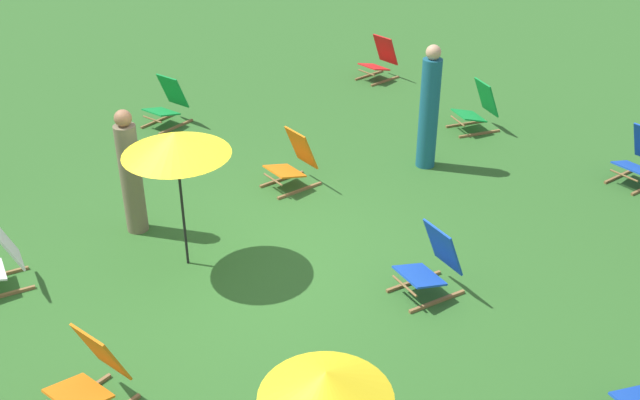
{
  "coord_description": "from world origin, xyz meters",
  "views": [
    {
      "loc": [
        6.47,
        -3.76,
        5.08
      ],
      "look_at": [
        0.0,
        1.2,
        0.5
      ],
      "focal_mm": 41.86,
      "sensor_mm": 36.0,
      "label": 1
    }
  ],
  "objects_px": {
    "deckchair_11": "(91,376)",
    "person_1": "(131,174)",
    "deckchair_3": "(478,109)",
    "deckchair_4": "(167,103)",
    "deckchair_0": "(380,60)",
    "person_0": "(429,110)",
    "deckchair_2": "(293,162)",
    "deckchair_5": "(431,264)",
    "umbrella_2": "(326,385)",
    "umbrella_0": "(176,143)"
  },
  "relations": [
    {
      "from": "umbrella_2",
      "to": "deckchair_11",
      "type": "bearing_deg",
      "value": -160.11
    },
    {
      "from": "deckchair_4",
      "to": "person_0",
      "type": "xyz_separation_m",
      "value": [
        3.78,
        2.34,
        0.53
      ]
    },
    {
      "from": "umbrella_0",
      "to": "person_0",
      "type": "xyz_separation_m",
      "value": [
        -0.15,
        4.14,
        -0.69
      ]
    },
    {
      "from": "deckchair_4",
      "to": "umbrella_0",
      "type": "distance_m",
      "value": 4.49
    },
    {
      "from": "person_0",
      "to": "deckchair_0",
      "type": "bearing_deg",
      "value": -54.85
    },
    {
      "from": "umbrella_0",
      "to": "person_1",
      "type": "distance_m",
      "value": 1.35
    },
    {
      "from": "umbrella_0",
      "to": "umbrella_2",
      "type": "relative_size",
      "value": 1.05
    },
    {
      "from": "umbrella_2",
      "to": "person_0",
      "type": "xyz_separation_m",
      "value": [
        -4.11,
        5.11,
        -0.63
      ]
    },
    {
      "from": "deckchair_5",
      "to": "deckchair_11",
      "type": "relative_size",
      "value": 0.98
    },
    {
      "from": "deckchair_11",
      "to": "person_0",
      "type": "xyz_separation_m",
      "value": [
        -1.74,
        5.96,
        0.53
      ]
    },
    {
      "from": "deckchair_11",
      "to": "deckchair_4",
      "type": "bearing_deg",
      "value": 132.45
    },
    {
      "from": "deckchair_5",
      "to": "person_0",
      "type": "relative_size",
      "value": 0.44
    },
    {
      "from": "deckchair_2",
      "to": "deckchair_3",
      "type": "distance_m",
      "value": 3.58
    },
    {
      "from": "deckchair_5",
      "to": "person_1",
      "type": "distance_m",
      "value": 3.88
    },
    {
      "from": "deckchair_0",
      "to": "deckchair_11",
      "type": "bearing_deg",
      "value": -61.6
    },
    {
      "from": "deckchair_5",
      "to": "umbrella_0",
      "type": "height_order",
      "value": "umbrella_0"
    },
    {
      "from": "deckchair_3",
      "to": "deckchair_4",
      "type": "xyz_separation_m",
      "value": [
        -3.33,
        -3.96,
        0.0
      ]
    },
    {
      "from": "deckchair_5",
      "to": "deckchair_4",
      "type": "bearing_deg",
      "value": -171.47
    },
    {
      "from": "deckchair_11",
      "to": "person_1",
      "type": "relative_size",
      "value": 0.51
    },
    {
      "from": "deckchair_3",
      "to": "person_1",
      "type": "distance_m",
      "value": 5.93
    },
    {
      "from": "umbrella_2",
      "to": "deckchair_2",
      "type": "bearing_deg",
      "value": 146.71
    },
    {
      "from": "deckchair_2",
      "to": "umbrella_0",
      "type": "distance_m",
      "value": 2.64
    },
    {
      "from": "deckchair_3",
      "to": "person_0",
      "type": "height_order",
      "value": "person_0"
    },
    {
      "from": "deckchair_2",
      "to": "deckchair_0",
      "type": "bearing_deg",
      "value": 123.2
    },
    {
      "from": "deckchair_2",
      "to": "person_0",
      "type": "xyz_separation_m",
      "value": [
        0.7,
        1.95,
        0.53
      ]
    },
    {
      "from": "deckchair_0",
      "to": "deckchair_4",
      "type": "height_order",
      "value": "same"
    },
    {
      "from": "deckchair_5",
      "to": "deckchair_2",
      "type": "bearing_deg",
      "value": -177.76
    },
    {
      "from": "deckchair_0",
      "to": "deckchair_3",
      "type": "bearing_deg",
      "value": -10.95
    },
    {
      "from": "deckchair_11",
      "to": "person_0",
      "type": "distance_m",
      "value": 6.23
    },
    {
      "from": "deckchair_5",
      "to": "person_0",
      "type": "height_order",
      "value": "person_0"
    },
    {
      "from": "deckchair_11",
      "to": "deckchair_5",
      "type": "bearing_deg",
      "value": 66.58
    },
    {
      "from": "person_0",
      "to": "deckchair_2",
      "type": "bearing_deg",
      "value": 46.47
    },
    {
      "from": "deckchair_11",
      "to": "umbrella_2",
      "type": "height_order",
      "value": "umbrella_2"
    },
    {
      "from": "deckchair_2",
      "to": "deckchair_3",
      "type": "bearing_deg",
      "value": 85.88
    },
    {
      "from": "deckchair_5",
      "to": "umbrella_2",
      "type": "bearing_deg",
      "value": -50.95
    },
    {
      "from": "deckchair_2",
      "to": "deckchair_11",
      "type": "relative_size",
      "value": 0.98
    },
    {
      "from": "deckchair_11",
      "to": "person_1",
      "type": "height_order",
      "value": "person_1"
    },
    {
      "from": "deckchair_3",
      "to": "deckchair_5",
      "type": "xyz_separation_m",
      "value": [
        2.79,
        -3.85,
        0.0
      ]
    },
    {
      "from": "deckchair_0",
      "to": "deckchair_3",
      "type": "relative_size",
      "value": 0.96
    },
    {
      "from": "deckchair_3",
      "to": "deckchair_11",
      "type": "bearing_deg",
      "value": -56.46
    },
    {
      "from": "deckchair_2",
      "to": "umbrella_0",
      "type": "bearing_deg",
      "value": -68.87
    },
    {
      "from": "person_1",
      "to": "umbrella_2",
      "type": "bearing_deg",
      "value": 42.27
    },
    {
      "from": "deckchair_2",
      "to": "deckchair_5",
      "type": "xyz_separation_m",
      "value": [
        3.04,
        -0.28,
        0.0
      ]
    },
    {
      "from": "deckchair_2",
      "to": "deckchair_4",
      "type": "distance_m",
      "value": 3.11
    },
    {
      "from": "deckchair_11",
      "to": "person_0",
      "type": "bearing_deg",
      "value": 91.97
    },
    {
      "from": "umbrella_0",
      "to": "person_0",
      "type": "height_order",
      "value": "person_0"
    },
    {
      "from": "deckchair_2",
      "to": "umbrella_2",
      "type": "distance_m",
      "value": 5.86
    },
    {
      "from": "deckchair_11",
      "to": "umbrella_0",
      "type": "relative_size",
      "value": 0.49
    },
    {
      "from": "deckchair_2",
      "to": "deckchair_3",
      "type": "xyz_separation_m",
      "value": [
        0.25,
        3.57,
        0.0
      ]
    },
    {
      "from": "deckchair_3",
      "to": "deckchair_11",
      "type": "distance_m",
      "value": 7.89
    }
  ]
}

